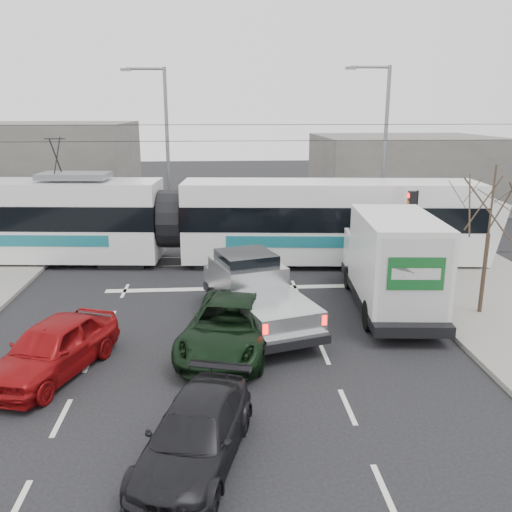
{
  "coord_description": "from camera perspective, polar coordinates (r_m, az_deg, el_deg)",
  "views": [
    {
      "loc": [
        -1.3,
        -14.35,
        6.9
      ],
      "look_at": [
        0.02,
        4.24,
        1.8
      ],
      "focal_mm": 38.0,
      "sensor_mm": 36.0,
      "label": 1
    }
  ],
  "objects": [
    {
      "name": "ground",
      "position": [
        15.98,
        1.03,
        -10.28
      ],
      "size": [
        120.0,
        120.0,
        0.0
      ],
      "primitive_type": "plane",
      "color": "black",
      "rests_on": "ground"
    },
    {
      "name": "rails",
      "position": [
        25.34,
        -0.96,
        -0.47
      ],
      "size": [
        60.0,
        1.6,
        0.03
      ],
      "primitive_type": "cube",
      "color": "#33302D",
      "rests_on": "ground"
    },
    {
      "name": "building_left",
      "position": [
        38.7,
        -23.44,
        8.28
      ],
      "size": [
        14.0,
        10.0,
        6.0
      ],
      "primitive_type": "cube",
      "color": "slate",
      "rests_on": "ground"
    },
    {
      "name": "building_right",
      "position": [
        40.83,
        15.16,
        8.59
      ],
      "size": [
        12.0,
        10.0,
        5.0
      ],
      "primitive_type": "cube",
      "color": "slate",
      "rests_on": "ground"
    },
    {
      "name": "bare_tree",
      "position": [
        19.31,
        23.55,
        4.77
      ],
      "size": [
        2.4,
        2.4,
        5.0
      ],
      "color": "#47382B",
      "rests_on": "ground"
    },
    {
      "name": "traffic_signal",
      "position": [
        22.64,
        16.15,
        4.11
      ],
      "size": [
        0.44,
        0.44,
        3.6
      ],
      "color": "black",
      "rests_on": "ground"
    },
    {
      "name": "street_lamp_near",
      "position": [
        29.68,
        13.09,
        11.47
      ],
      "size": [
        2.38,
        0.25,
        9.0
      ],
      "color": "slate",
      "rests_on": "ground"
    },
    {
      "name": "street_lamp_far",
      "position": [
        30.54,
        -9.67,
        11.74
      ],
      "size": [
        2.38,
        0.25,
        9.0
      ],
      "color": "slate",
      "rests_on": "ground"
    },
    {
      "name": "catenary",
      "position": [
        24.57,
        -1.0,
        8.24
      ],
      "size": [
        60.0,
        0.2,
        7.0
      ],
      "color": "black",
      "rests_on": "ground"
    },
    {
      "name": "tram",
      "position": [
        24.88,
        -8.97,
        3.74
      ],
      "size": [
        27.6,
        5.18,
        5.61
      ],
      "rotation": [
        0.0,
        0.0,
        -0.09
      ],
      "color": "white",
      "rests_on": "ground"
    },
    {
      "name": "silver_pickup",
      "position": [
        17.92,
        -0.16,
        -3.62
      ],
      "size": [
        3.75,
        6.36,
        2.19
      ],
      "rotation": [
        0.0,
        0.0,
        0.3
      ],
      "color": "black",
      "rests_on": "ground"
    },
    {
      "name": "box_truck",
      "position": [
        19.34,
        14.07,
        -0.72
      ],
      "size": [
        2.94,
        7.11,
        3.47
      ],
      "rotation": [
        0.0,
        0.0,
        -0.08
      ],
      "color": "black",
      "rests_on": "ground"
    },
    {
      "name": "navy_pickup",
      "position": [
        23.2,
        13.35,
        0.31
      ],
      "size": [
        3.09,
        5.42,
        2.16
      ],
      "rotation": [
        0.0,
        0.0,
        -0.25
      ],
      "color": "black",
      "rests_on": "ground"
    },
    {
      "name": "green_car",
      "position": [
        16.05,
        -2.83,
        -7.34
      ],
      "size": [
        3.45,
        5.62,
        1.45
      ],
      "primitive_type": "imported",
      "rotation": [
        0.0,
        0.0,
        -0.21
      ],
      "color": "black",
      "rests_on": "ground"
    },
    {
      "name": "red_car",
      "position": [
        15.55,
        -20.63,
        -9.05
      ],
      "size": [
        3.24,
        4.74,
        1.5
      ],
      "primitive_type": "imported",
      "rotation": [
        0.0,
        0.0,
        -0.37
      ],
      "color": "maroon",
      "rests_on": "ground"
    },
    {
      "name": "dark_car",
      "position": [
        11.41,
        -6.44,
        -18.2
      ],
      "size": [
        2.79,
        4.56,
        1.23
      ],
      "primitive_type": "imported",
      "rotation": [
        0.0,
        0.0,
        -0.27
      ],
      "color": "black",
      "rests_on": "ground"
    }
  ]
}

